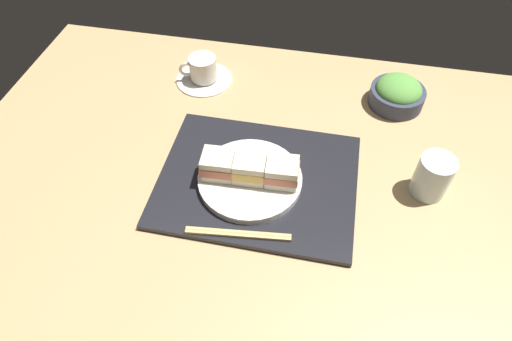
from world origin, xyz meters
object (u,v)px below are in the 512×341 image
Objects in this scene: coffee_cup at (203,71)px; chopsticks_pair at (238,234)px; sandwich_middle at (250,168)px; drinking_glass at (432,177)px; salad_bowl at (398,93)px; sandwich_near at (218,165)px; sandwich_plate at (250,179)px; sandwich_far at (282,172)px.

chopsticks_pair is at bearing -66.58° from coffee_cup.
drinking_glass is at bearing 9.29° from sandwich_middle.
drinking_glass reaches higher than chopsticks_pair.
salad_bowl is 1.42× the size of drinking_glass.
drinking_glass is (36.60, 19.44, 3.01)cm from chopsticks_pair.
sandwich_near reaches higher than salad_bowl.
salad_bowl reaches higher than coffee_cup.
sandwich_plate is 7.53cm from sandwich_far.
chopsticks_pair is at bearing -61.61° from sandwich_near.
sandwich_near is 0.48× the size of coffee_cup.
chopsticks_pair is (-30.18, -46.72, -1.60)cm from salad_bowl.
salad_bowl is 0.91× the size of coffee_cup.
sandwich_middle is 38.53cm from coffee_cup.
sandwich_plate is 3.05× the size of sandwich_near.
sandwich_near is 1.00× the size of sandwich_far.
salad_bowl is 28.06cm from drinking_glass.
sandwich_far reaches higher than chopsticks_pair.
sandwich_far is 0.35× the size of chopsticks_pair.
sandwich_middle is (0.00, -0.00, 3.53)cm from sandwich_plate.
chopsticks_pair is at bearing -114.42° from sandwich_far.
sandwich_near is 0.35× the size of chopsticks_pair.
chopsticks_pair is (7.09, -13.12, -3.99)cm from sandwich_near.
sandwich_far is 15.51cm from chopsticks_pair.
sandwich_near is at bearing -177.73° from sandwich_far.
sandwich_plate is at bearing 108.43° from sandwich_middle.
sandwich_far is at bearing 65.58° from chopsticks_pair.
sandwich_middle is 0.96× the size of sandwich_far.
sandwich_near is at bearing -177.73° from sandwich_middle.
sandwich_near reaches higher than sandwich_plate.
salad_bowl is at bearing 42.04° from sandwich_near.
sandwich_plate is at bearing -132.57° from salad_bowl.
coffee_cup is at bearing 154.57° from drinking_glass.
sandwich_near is 15.43cm from chopsticks_pair.
sandwich_plate is 1.07× the size of chopsticks_pair.
coffee_cup is at bearing 120.76° from sandwich_middle.
sandwich_near is at bearing -68.65° from coffee_cup.
sandwich_middle is 0.51× the size of salad_bowl.
coffee_cup is 62.81cm from drinking_glass.
coffee_cup is at bearing 113.42° from chopsticks_pair.
chopsticks_pair is (-6.19, -13.64, -4.01)cm from sandwich_far.
drinking_glass reaches higher than sandwich_plate.
coffee_cup reaches higher than sandwich_plate.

